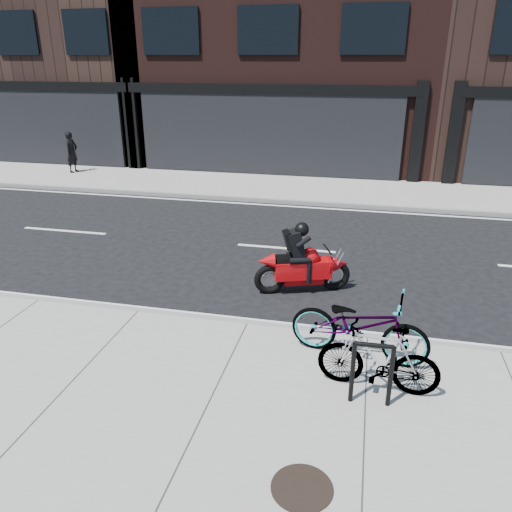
% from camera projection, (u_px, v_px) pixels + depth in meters
% --- Properties ---
extents(ground, '(120.00, 120.00, 0.00)m').
position_uv_depth(ground, '(270.00, 282.00, 10.31)').
color(ground, black).
rests_on(ground, ground).
extents(sidewalk_near, '(60.00, 6.00, 0.13)m').
position_uv_depth(sidewalk_near, '(186.00, 454.00, 5.75)').
color(sidewalk_near, gray).
rests_on(sidewalk_near, ground).
extents(sidewalk_far, '(60.00, 3.50, 0.13)m').
position_uv_depth(sidewalk_far, '(313.00, 189.00, 17.30)').
color(sidewalk_far, gray).
rests_on(sidewalk_far, ground).
extents(building_midwest, '(10.00, 10.00, 12.00)m').
position_uv_depth(building_midwest, '(83.00, 19.00, 23.66)').
color(building_midwest, black).
rests_on(building_midwest, ground).
extents(bike_rack, '(0.54, 0.08, 0.90)m').
position_uv_depth(bike_rack, '(372.00, 368.00, 6.32)').
color(bike_rack, black).
rests_on(bike_rack, sidewalk_near).
extents(bicycle_front, '(2.13, 1.01, 1.08)m').
position_uv_depth(bicycle_front, '(359.00, 325.00, 7.33)').
color(bicycle_front, gray).
rests_on(bicycle_front, sidewalk_near).
extents(bicycle_rear, '(1.65, 0.58, 0.97)m').
position_uv_depth(bicycle_rear, '(378.00, 358.00, 6.62)').
color(bicycle_rear, gray).
rests_on(bicycle_rear, sidewalk_near).
extents(motorcycle, '(1.85, 0.90, 1.44)m').
position_uv_depth(motorcycle, '(307.00, 264.00, 9.72)').
color(motorcycle, black).
rests_on(motorcycle, ground).
extents(pedestrian, '(0.42, 0.60, 1.55)m').
position_uv_depth(pedestrian, '(72.00, 152.00, 19.31)').
color(pedestrian, black).
rests_on(pedestrian, sidewalk_far).
extents(manhole_cover, '(0.68, 0.68, 0.02)m').
position_uv_depth(manhole_cover, '(302.00, 488.00, 5.22)').
color(manhole_cover, black).
rests_on(manhole_cover, sidewalk_near).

